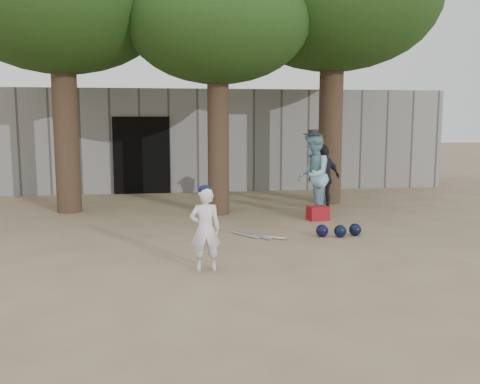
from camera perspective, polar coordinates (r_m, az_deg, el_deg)
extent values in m
plane|color=#937C5E|center=(8.06, -3.16, -7.78)|extent=(70.00, 70.00, 0.00)
imported|color=white|center=(7.66, -3.72, -3.99)|extent=(0.44, 0.29, 1.20)
imported|color=#7FB2C4|center=(11.73, 7.76, 1.75)|extent=(0.96, 1.08, 1.85)
imported|color=black|center=(12.77, 8.96, 1.52)|extent=(0.98, 0.70, 1.54)
cube|color=maroon|center=(11.57, 8.31, -2.24)|extent=(0.46, 0.37, 0.30)
cube|color=gray|center=(15.76, -6.07, 5.45)|extent=(16.00, 0.35, 3.00)
cube|color=black|center=(15.57, -10.44, 3.86)|extent=(1.60, 0.08, 2.20)
cube|color=slate|center=(18.25, -6.45, 5.79)|extent=(16.00, 5.00, 3.00)
sphere|color=black|center=(9.98, 8.75, -4.10)|extent=(0.23, 0.23, 0.23)
sphere|color=black|center=(10.00, 10.65, -4.12)|extent=(0.23, 0.23, 0.23)
sphere|color=black|center=(10.19, 12.18, -3.94)|extent=(0.23, 0.23, 0.23)
cylinder|color=silver|center=(9.93, 0.58, -4.58)|extent=(0.43, 0.64, 0.06)
cylinder|color=silver|center=(9.84, 1.73, -4.69)|extent=(0.47, 0.61, 0.06)
cylinder|color=silver|center=(9.76, 2.90, -4.80)|extent=(0.64, 0.43, 0.06)
cylinder|color=brown|center=(12.90, -18.21, 10.10)|extent=(0.56, 0.56, 5.50)
ellipsoid|color=#284C19|center=(13.13, -18.61, 18.62)|extent=(4.80, 4.80, 3.12)
cylinder|color=brown|center=(12.00, -2.36, 9.48)|extent=(0.48, 0.48, 5.00)
ellipsoid|color=#284C19|center=(12.16, -2.41, 17.51)|extent=(4.00, 4.00, 2.60)
cylinder|color=brown|center=(13.84, 9.72, 10.83)|extent=(0.60, 0.60, 5.80)
ellipsoid|color=#284C19|center=(14.11, 9.93, 19.38)|extent=(5.20, 5.20, 3.38)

